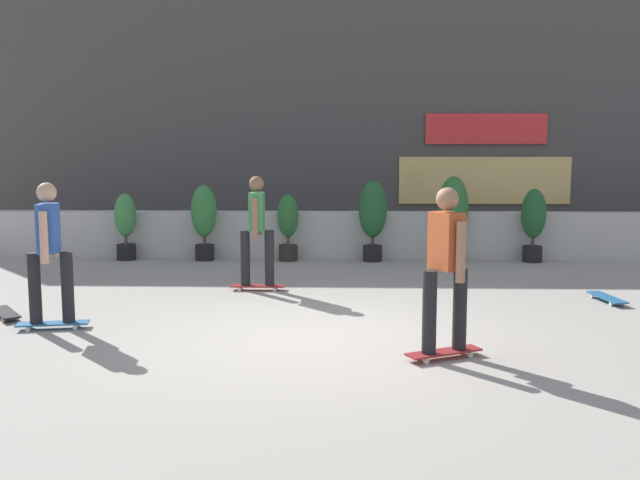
{
  "coord_description": "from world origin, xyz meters",
  "views": [
    {
      "loc": [
        0.31,
        -7.5,
        2.01
      ],
      "look_at": [
        0.0,
        1.5,
        0.9
      ],
      "focal_mm": 39.04,
      "sensor_mm": 36.0,
      "label": 1
    }
  ],
  "objects_px": {
    "potted_plant_1": "(204,217)",
    "skateboard_near_camera": "(5,312)",
    "potted_plant_3": "(373,214)",
    "potted_plant_5": "(534,220)",
    "skater_mid_plaza": "(257,227)",
    "skater_far_left": "(49,249)",
    "skater_foreground": "(446,265)",
    "potted_plant_2": "(288,224)",
    "potted_plant_0": "(125,223)",
    "skateboard_aside": "(607,298)",
    "potted_plant_4": "(453,212)"
  },
  "relations": [
    {
      "from": "skater_far_left",
      "to": "skateboard_aside",
      "type": "height_order",
      "value": "skater_far_left"
    },
    {
      "from": "potted_plant_3",
      "to": "potted_plant_5",
      "type": "height_order",
      "value": "potted_plant_3"
    },
    {
      "from": "potted_plant_4",
      "to": "potted_plant_5",
      "type": "xyz_separation_m",
      "value": [
        1.5,
        0.0,
        -0.16
      ]
    },
    {
      "from": "potted_plant_0",
      "to": "potted_plant_5",
      "type": "bearing_deg",
      "value": 0.0
    },
    {
      "from": "potted_plant_4",
      "to": "potted_plant_2",
      "type": "bearing_deg",
      "value": 180.0
    },
    {
      "from": "potted_plant_1",
      "to": "potted_plant_3",
      "type": "relative_size",
      "value": 0.94
    },
    {
      "from": "potted_plant_1",
      "to": "potted_plant_4",
      "type": "relative_size",
      "value": 0.89
    },
    {
      "from": "potted_plant_0",
      "to": "skater_far_left",
      "type": "distance_m",
      "value": 5.36
    },
    {
      "from": "potted_plant_2",
      "to": "skater_mid_plaza",
      "type": "relative_size",
      "value": 0.75
    },
    {
      "from": "potted_plant_2",
      "to": "potted_plant_4",
      "type": "relative_size",
      "value": 0.79
    },
    {
      "from": "potted_plant_5",
      "to": "skateboard_near_camera",
      "type": "xyz_separation_m",
      "value": [
        -7.75,
        -4.74,
        -0.72
      ]
    },
    {
      "from": "skateboard_near_camera",
      "to": "potted_plant_3",
      "type": "bearing_deg",
      "value": 44.94
    },
    {
      "from": "skater_mid_plaza",
      "to": "skater_foreground",
      "type": "bearing_deg",
      "value": -56.26
    },
    {
      "from": "potted_plant_1",
      "to": "potted_plant_2",
      "type": "xyz_separation_m",
      "value": [
        1.6,
        0.0,
        -0.14
      ]
    },
    {
      "from": "skater_foreground",
      "to": "skateboard_near_camera",
      "type": "xyz_separation_m",
      "value": [
        -5.2,
        1.58,
        -0.88
      ]
    },
    {
      "from": "potted_plant_1",
      "to": "skater_foreground",
      "type": "distance_m",
      "value": 7.29
    },
    {
      "from": "potted_plant_2",
      "to": "potted_plant_3",
      "type": "bearing_deg",
      "value": 0.0
    },
    {
      "from": "potted_plant_3",
      "to": "potted_plant_0",
      "type": "bearing_deg",
      "value": 180.0
    },
    {
      "from": "skater_far_left",
      "to": "skater_foreground",
      "type": "distance_m",
      "value": 4.48
    },
    {
      "from": "potted_plant_4",
      "to": "skater_far_left",
      "type": "bearing_deg",
      "value": -135.66
    },
    {
      "from": "skater_foreground",
      "to": "skater_mid_plaza",
      "type": "relative_size",
      "value": 1.0
    },
    {
      "from": "potted_plant_0",
      "to": "potted_plant_2",
      "type": "bearing_deg",
      "value": 0.0
    },
    {
      "from": "potted_plant_2",
      "to": "skateboard_near_camera",
      "type": "xyz_separation_m",
      "value": [
        -3.15,
        -4.74,
        -0.63
      ]
    },
    {
      "from": "skater_mid_plaza",
      "to": "skateboard_near_camera",
      "type": "distance_m",
      "value": 3.56
    },
    {
      "from": "skater_foreground",
      "to": "skateboard_near_camera",
      "type": "height_order",
      "value": "skater_foreground"
    },
    {
      "from": "potted_plant_3",
      "to": "skater_mid_plaza",
      "type": "bearing_deg",
      "value": -122.11
    },
    {
      "from": "potted_plant_4",
      "to": "potted_plant_3",
      "type": "bearing_deg",
      "value": 180.0
    },
    {
      "from": "potted_plant_5",
      "to": "skater_far_left",
      "type": "height_order",
      "value": "skater_far_left"
    },
    {
      "from": "potted_plant_0",
      "to": "skateboard_aside",
      "type": "relative_size",
      "value": 1.55
    },
    {
      "from": "potted_plant_4",
      "to": "skater_mid_plaza",
      "type": "distance_m",
      "value": 4.42
    },
    {
      "from": "potted_plant_1",
      "to": "skateboard_aside",
      "type": "xyz_separation_m",
      "value": [
        6.26,
        -3.57,
        -0.77
      ]
    },
    {
      "from": "skateboard_near_camera",
      "to": "potted_plant_2",
      "type": "bearing_deg",
      "value": 56.41
    },
    {
      "from": "potted_plant_2",
      "to": "skateboard_near_camera",
      "type": "height_order",
      "value": "potted_plant_2"
    },
    {
      "from": "potted_plant_5",
      "to": "skateboard_aside",
      "type": "height_order",
      "value": "potted_plant_5"
    },
    {
      "from": "potted_plant_3",
      "to": "potted_plant_2",
      "type": "bearing_deg",
      "value": 180.0
    },
    {
      "from": "potted_plant_0",
      "to": "skater_foreground",
      "type": "relative_size",
      "value": 0.75
    },
    {
      "from": "potted_plant_3",
      "to": "skateboard_aside",
      "type": "xyz_separation_m",
      "value": [
        3.06,
        -3.57,
        -0.83
      ]
    },
    {
      "from": "skateboard_near_camera",
      "to": "skateboard_aside",
      "type": "distance_m",
      "value": 7.9
    },
    {
      "from": "potted_plant_2",
      "to": "potted_plant_3",
      "type": "distance_m",
      "value": 1.61
    },
    {
      "from": "potted_plant_4",
      "to": "skateboard_near_camera",
      "type": "height_order",
      "value": "potted_plant_4"
    },
    {
      "from": "potted_plant_1",
      "to": "potted_plant_2",
      "type": "height_order",
      "value": "potted_plant_1"
    },
    {
      "from": "potted_plant_4",
      "to": "skater_foreground",
      "type": "relative_size",
      "value": 0.95
    },
    {
      "from": "potted_plant_1",
      "to": "skater_foreground",
      "type": "bearing_deg",
      "value": -59.98
    },
    {
      "from": "potted_plant_1",
      "to": "potted_plant_0",
      "type": "bearing_deg",
      "value": 180.0
    },
    {
      "from": "skater_foreground",
      "to": "potted_plant_2",
      "type": "bearing_deg",
      "value": 107.99
    },
    {
      "from": "potted_plant_1",
      "to": "potted_plant_2",
      "type": "distance_m",
      "value": 1.6
    },
    {
      "from": "potted_plant_0",
      "to": "potted_plant_4",
      "type": "distance_m",
      "value": 6.22
    },
    {
      "from": "skater_far_left",
      "to": "skater_foreground",
      "type": "relative_size",
      "value": 1.0
    },
    {
      "from": "potted_plant_4",
      "to": "skater_foreground",
      "type": "bearing_deg",
      "value": -99.44
    },
    {
      "from": "potted_plant_1",
      "to": "skateboard_near_camera",
      "type": "bearing_deg",
      "value": -108.09
    }
  ]
}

